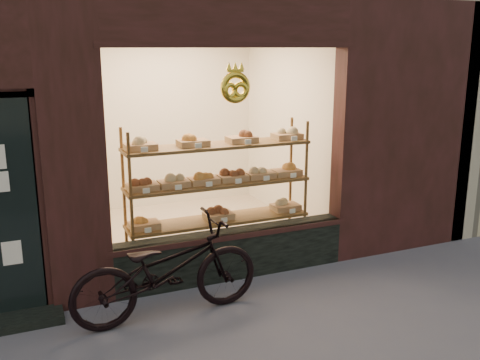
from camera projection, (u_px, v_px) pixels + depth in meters
name	position (u px, v px, depth m)	size (l,w,h in m)	color
display_shelf	(218.00, 193.00, 6.30)	(2.20, 0.45, 1.70)	brown
bicycle	(167.00, 270.00, 5.11)	(0.65, 1.85, 0.97)	black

